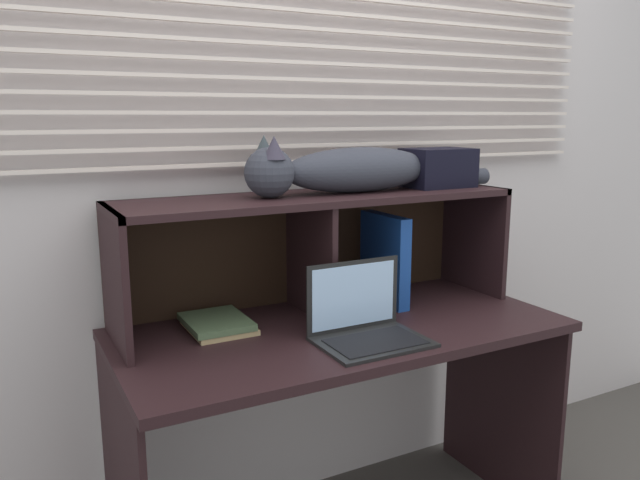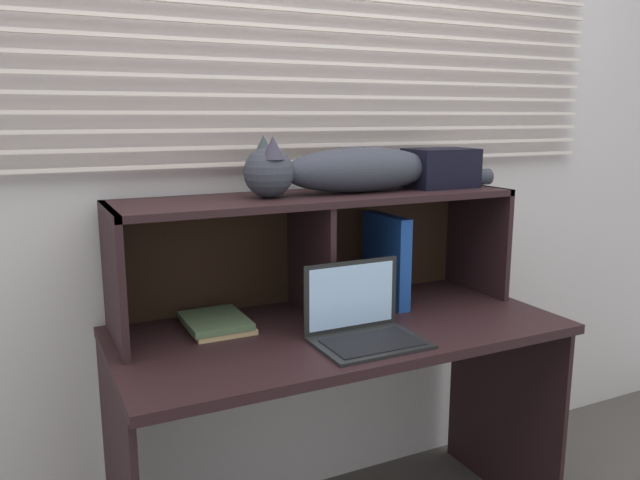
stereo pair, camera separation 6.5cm
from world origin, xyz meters
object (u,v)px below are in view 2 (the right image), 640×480
Objects in this scene: cat at (346,170)px; binder_upright at (386,260)px; storage_box at (441,168)px; book_stack at (216,323)px; laptop at (364,325)px.

cat is 3.01× the size of binder_upright.
binder_upright is at bearing 180.00° from storage_box.
book_stack is at bearing 179.82° from storage_box.
book_stack is at bearing 179.76° from binder_upright.
binder_upright reaches higher than laptop.
laptop is 1.00× the size of binder_upright.
cat is at bearing 72.37° from laptop.
storage_box is (0.22, 0.00, 0.31)m from binder_upright.
storage_box is at bearing -0.18° from book_stack.
cat is 4.15× the size of book_stack.
storage_box is at bearing 0.00° from binder_upright.
cat is 0.52m from laptop.
laptop is at bearing -107.63° from cat.
binder_upright is at bearing 48.78° from laptop.
laptop is 1.37× the size of book_stack.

